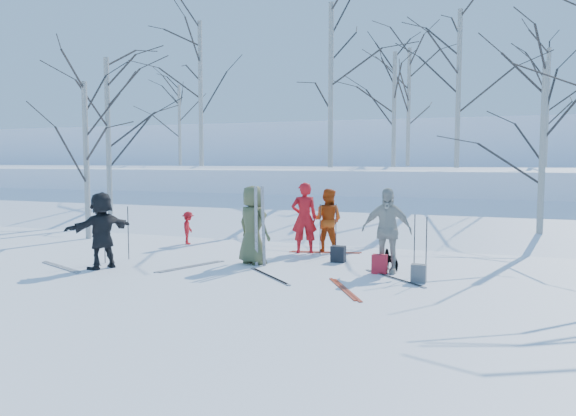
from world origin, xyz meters
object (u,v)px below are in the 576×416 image
at_px(skier_olive_center, 253,225).
at_px(skier_cream_east, 387,230).
at_px(skier_red_north, 304,218).
at_px(dog, 392,260).
at_px(backpack_red, 380,264).
at_px(skier_red_seated, 188,228).
at_px(skier_grey_west, 102,230).
at_px(backpack_dark, 338,254).
at_px(backpack_grey, 419,274).
at_px(skier_redor_behind, 328,220).

xyz_separation_m(skier_olive_center, skier_cream_east, (3.20, 0.12, -0.00)).
distance_m(skier_red_north, dog, 3.18).
distance_m(skier_cream_east, backpack_red, 0.76).
height_order(skier_olive_center, skier_red_north, skier_red_north).
height_order(skier_red_seated, skier_grey_west, skier_grey_west).
height_order(skier_red_north, skier_cream_east, skier_red_north).
distance_m(skier_cream_east, dog, 0.76).
height_order(skier_red_seated, backpack_dark, skier_red_seated).
bearing_deg(skier_red_seated, backpack_red, -128.64).
relative_size(dog, backpack_dark, 1.41).
distance_m(backpack_grey, backpack_dark, 2.72).
relative_size(skier_grey_west, dog, 3.15).
xyz_separation_m(backpack_red, backpack_grey, (0.94, -0.64, -0.02)).
relative_size(skier_cream_east, backpack_dark, 4.73).
relative_size(skier_grey_west, backpack_grey, 4.68).
distance_m(skier_cream_east, backpack_grey, 1.38).
relative_size(skier_redor_behind, skier_red_seated, 1.76).
xyz_separation_m(skier_red_north, backpack_red, (2.47, -2.00, -0.74)).
xyz_separation_m(skier_red_seated, dog, (6.40, -1.80, -0.25)).
bearing_deg(dog, skier_cream_east, 23.61).
xyz_separation_m(skier_red_north, skier_redor_behind, (0.53, 0.45, -0.09)).
height_order(skier_olive_center, skier_red_seated, skier_olive_center).
height_order(skier_red_seated, backpack_red, skier_red_seated).
relative_size(skier_red_north, skier_cream_east, 1.01).
xyz_separation_m(skier_olive_center, skier_redor_behind, (1.14, 2.41, -0.08)).
xyz_separation_m(skier_redor_behind, skier_red_seated, (-4.26, -0.22, -0.37)).
distance_m(skier_red_north, skier_red_seated, 3.77).
bearing_deg(backpack_dark, skier_cream_east, -31.75).
xyz_separation_m(skier_cream_east, skier_grey_west, (-6.24, -1.88, -0.06)).
bearing_deg(skier_grey_west, dog, 128.45).
distance_m(skier_red_north, skier_grey_west, 5.21).
height_order(skier_red_seated, backpack_grey, skier_red_seated).
relative_size(skier_red_seated, skier_cream_east, 0.52).
relative_size(skier_red_seated, backpack_grey, 2.58).
distance_m(dog, backpack_dark, 1.53).
distance_m(dog, backpack_red, 0.47).
bearing_deg(skier_cream_east, skier_olive_center, -179.85).
relative_size(skier_red_north, backpack_red, 4.53).
height_order(skier_olive_center, skier_grey_west, skier_olive_center).
bearing_deg(backpack_red, skier_cream_east, 55.93).
xyz_separation_m(skier_cream_east, dog, (0.08, 0.27, -0.71)).
distance_m(skier_red_north, skier_redor_behind, 0.70).
distance_m(skier_grey_west, backpack_red, 6.39).
xyz_separation_m(skier_red_north, backpack_grey, (3.41, -2.64, -0.76)).
bearing_deg(skier_cream_east, skier_redor_behind, 130.03).
relative_size(skier_olive_center, backpack_grey, 4.98).
relative_size(skier_red_north, backpack_grey, 5.01).
xyz_separation_m(skier_redor_behind, backpack_dark, (0.72, -1.45, -0.66)).
bearing_deg(backpack_red, backpack_grey, -34.24).
xyz_separation_m(skier_cream_east, backpack_grey, (0.83, -0.81, -0.76)).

